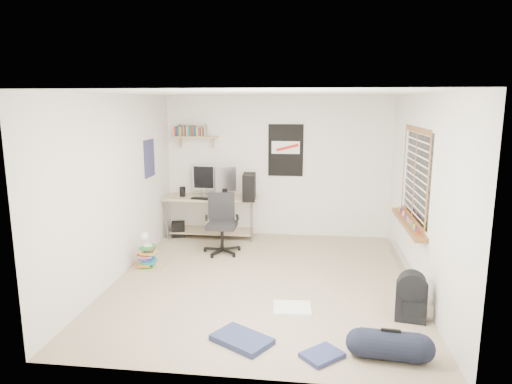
# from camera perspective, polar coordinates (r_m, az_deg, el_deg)

# --- Properties ---
(floor) EXTENTS (4.00, 4.50, 0.01)m
(floor) POSITION_cam_1_polar(r_m,az_deg,el_deg) (6.34, 0.97, -11.04)
(floor) COLOR gray
(floor) RESTS_ON ground
(ceiling) EXTENTS (4.00, 4.50, 0.01)m
(ceiling) POSITION_cam_1_polar(r_m,az_deg,el_deg) (5.87, 1.06, 12.29)
(ceiling) COLOR white
(ceiling) RESTS_ON ground
(back_wall) EXTENTS (4.00, 0.01, 2.50)m
(back_wall) POSITION_cam_1_polar(r_m,az_deg,el_deg) (8.19, 2.66, 3.17)
(back_wall) COLOR silver
(back_wall) RESTS_ON ground
(left_wall) EXTENTS (0.01, 4.50, 2.50)m
(left_wall) POSITION_cam_1_polar(r_m,az_deg,el_deg) (6.49, -16.87, 0.57)
(left_wall) COLOR silver
(left_wall) RESTS_ON ground
(right_wall) EXTENTS (0.01, 4.50, 2.50)m
(right_wall) POSITION_cam_1_polar(r_m,az_deg,el_deg) (6.11, 20.07, -0.28)
(right_wall) COLOR silver
(right_wall) RESTS_ON ground
(desk) EXTENTS (1.67, 0.81, 0.74)m
(desk) POSITION_cam_1_polar(r_m,az_deg,el_deg) (8.28, -5.46, -3.02)
(desk) COLOR beige
(desk) RESTS_ON floor
(monitor_left) EXTENTS (0.41, 0.13, 0.44)m
(monitor_left) POSITION_cam_1_polar(r_m,az_deg,el_deg) (8.19, -6.53, 1.08)
(monitor_left) COLOR #AAA9AE
(monitor_left) RESTS_ON desk
(monitor_right) EXTENTS (0.38, 0.29, 0.43)m
(monitor_right) POSITION_cam_1_polar(r_m,az_deg,el_deg) (7.95, -3.85, 0.77)
(monitor_right) COLOR gray
(monitor_right) RESTS_ON desk
(pc_tower) EXTENTS (0.23, 0.44, 0.45)m
(pc_tower) POSITION_cam_1_polar(r_m,az_deg,el_deg) (7.78, -0.86, 0.65)
(pc_tower) COLOR black
(pc_tower) RESTS_ON desk
(keyboard) EXTENTS (0.39, 0.19, 0.02)m
(keyboard) POSITION_cam_1_polar(r_m,az_deg,el_deg) (7.94, -6.75, -0.81)
(keyboard) COLOR black
(keyboard) RESTS_ON desk
(speaker_left) EXTENTS (0.09, 0.09, 0.17)m
(speaker_left) POSITION_cam_1_polar(r_m,az_deg,el_deg) (8.19, -9.17, 0.05)
(speaker_left) COLOR black
(speaker_left) RESTS_ON desk
(speaker_right) EXTENTS (0.10, 0.10, 0.17)m
(speaker_right) POSITION_cam_1_polar(r_m,az_deg,el_deg) (7.95, -3.90, -0.18)
(speaker_right) COLOR black
(speaker_right) RESTS_ON desk
(office_chair) EXTENTS (0.75, 0.75, 0.96)m
(office_chair) POSITION_cam_1_polar(r_m,az_deg,el_deg) (7.31, -4.27, -3.93)
(office_chair) COLOR black
(office_chair) RESTS_ON floor
(wall_shelf) EXTENTS (0.80, 0.22, 0.24)m
(wall_shelf) POSITION_cam_1_polar(r_m,az_deg,el_deg) (8.26, -7.52, 6.85)
(wall_shelf) COLOR tan
(wall_shelf) RESTS_ON back_wall
(poster_back_wall) EXTENTS (0.62, 0.03, 0.92)m
(poster_back_wall) POSITION_cam_1_polar(r_m,az_deg,el_deg) (8.12, 3.73, 5.22)
(poster_back_wall) COLOR black
(poster_back_wall) RESTS_ON back_wall
(poster_left_wall) EXTENTS (0.02, 0.42, 0.60)m
(poster_left_wall) POSITION_cam_1_polar(r_m,az_deg,el_deg) (7.55, -13.19, 4.11)
(poster_left_wall) COLOR navy
(poster_left_wall) RESTS_ON left_wall
(window) EXTENTS (0.10, 1.50, 1.26)m
(window) POSITION_cam_1_polar(r_m,az_deg,el_deg) (6.35, 19.11, 2.04)
(window) COLOR brown
(window) RESTS_ON right_wall
(baseboard_heater) EXTENTS (0.08, 2.50, 0.18)m
(baseboard_heater) POSITION_cam_1_polar(r_m,az_deg,el_deg) (6.69, 18.40, -9.54)
(baseboard_heater) COLOR #B7B2A8
(baseboard_heater) RESTS_ON floor
(backpack) EXTENTS (0.37, 0.32, 0.44)m
(backpack) POSITION_cam_1_polar(r_m,az_deg,el_deg) (5.52, 18.80, -12.86)
(backpack) COLOR black
(backpack) RESTS_ON floor
(duffel_bag) EXTENTS (0.31, 0.31, 0.55)m
(duffel_bag) POSITION_cam_1_polar(r_m,az_deg,el_deg) (4.71, 16.39, -17.92)
(duffel_bag) COLOR black
(duffel_bag) RESTS_ON floor
(tshirt) EXTENTS (0.46, 0.40, 0.04)m
(tshirt) POSITION_cam_1_polar(r_m,az_deg,el_deg) (5.52, 4.54, -14.29)
(tshirt) COLOR white
(tshirt) RESTS_ON floor
(jeans_a) EXTENTS (0.69, 0.62, 0.06)m
(jeans_a) POSITION_cam_1_polar(r_m,az_deg,el_deg) (4.85, -1.78, -17.96)
(jeans_a) COLOR navy
(jeans_a) RESTS_ON floor
(jeans_b) EXTENTS (0.46, 0.45, 0.05)m
(jeans_b) POSITION_cam_1_polar(r_m,az_deg,el_deg) (4.65, 8.27, -19.53)
(jeans_b) COLOR navy
(jeans_b) RESTS_ON floor
(book_stack) EXTENTS (0.48, 0.42, 0.28)m
(book_stack) POSITION_cam_1_polar(r_m,az_deg,el_deg) (6.94, -13.42, -7.98)
(book_stack) COLOR brown
(book_stack) RESTS_ON floor
(desk_lamp) EXTENTS (0.16, 0.23, 0.21)m
(desk_lamp) POSITION_cam_1_polar(r_m,az_deg,el_deg) (6.84, -13.41, -6.22)
(desk_lamp) COLOR silver
(desk_lamp) RESTS_ON book_stack
(subwoofer) EXTENTS (0.28, 0.28, 0.26)m
(subwoofer) POSITION_cam_1_polar(r_m,az_deg,el_deg) (8.37, -9.69, -4.58)
(subwoofer) COLOR black
(subwoofer) RESTS_ON floor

